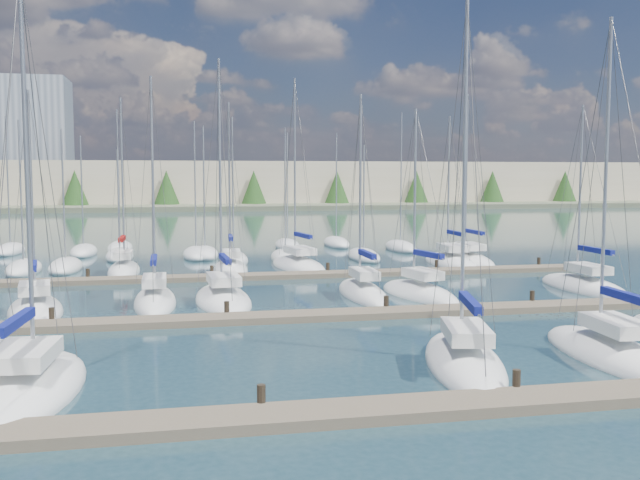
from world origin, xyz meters
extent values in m
plane|color=#243F49|center=(0.00, 60.00, 0.00)|extent=(400.00, 400.00, 0.00)
cube|color=#6B5E4C|center=(0.00, 2.00, 0.15)|extent=(44.00, 1.80, 0.35)
cylinder|color=#2D261C|center=(-4.00, 2.90, 0.30)|extent=(0.26, 0.26, 1.10)
cylinder|color=#2D261C|center=(4.00, 2.90, 0.30)|extent=(0.26, 0.26, 1.10)
cube|color=#6B5E4C|center=(0.00, 16.00, 0.15)|extent=(44.00, 1.80, 0.35)
cylinder|color=#2D261C|center=(-12.00, 16.90, 0.30)|extent=(0.26, 0.26, 1.10)
cylinder|color=#2D261C|center=(-4.00, 16.90, 0.30)|extent=(0.26, 0.26, 1.10)
cylinder|color=#2D261C|center=(4.00, 16.90, 0.30)|extent=(0.26, 0.26, 1.10)
cylinder|color=#2D261C|center=(12.00, 16.90, 0.30)|extent=(0.26, 0.26, 1.10)
cube|color=#6B5E4C|center=(0.00, 30.00, 0.15)|extent=(44.00, 1.80, 0.35)
cylinder|color=#2D261C|center=(-12.00, 30.90, 0.30)|extent=(0.26, 0.26, 1.10)
cylinder|color=#2D261C|center=(-4.00, 30.90, 0.30)|extent=(0.26, 0.26, 1.10)
cylinder|color=#2D261C|center=(4.00, 30.90, 0.30)|extent=(0.26, 0.26, 1.10)
cylinder|color=#2D261C|center=(12.00, 30.90, 0.30)|extent=(0.26, 0.26, 1.10)
cylinder|color=#2D261C|center=(20.00, 30.90, 0.30)|extent=(0.26, 0.26, 1.10)
ellipsoid|color=white|center=(-9.98, 34.65, 0.05)|extent=(2.28, 7.18, 1.60)
cube|color=black|center=(-9.98, 34.65, 0.05)|extent=(1.18, 3.45, 0.12)
cube|color=silver|center=(-9.99, 34.29, 1.35)|extent=(1.23, 2.52, 0.50)
cylinder|color=#9EA0A5|center=(-9.97, 35.22, 6.72)|extent=(0.14, 0.14, 11.24)
cylinder|color=#9EA0A5|center=(-10.00, 33.72, 2.40)|extent=(0.15, 3.00, 0.10)
cube|color=maroon|center=(-10.00, 33.72, 2.52)|extent=(0.35, 2.77, 0.30)
ellipsoid|color=white|center=(-13.29, 20.09, 0.05)|extent=(3.73, 7.24, 1.60)
cube|color=black|center=(-13.29, 20.09, 0.05)|extent=(1.90, 3.49, 0.12)
cube|color=silver|center=(-13.23, 19.75, 1.35)|extent=(1.83, 2.62, 0.50)
cylinder|color=#9EA0A5|center=(-13.38, 20.63, 6.10)|extent=(0.14, 0.14, 10.01)
cylinder|color=#9EA0A5|center=(-13.14, 19.20, 2.40)|extent=(0.58, 2.88, 0.10)
cube|color=navy|center=(-13.14, 19.20, 2.52)|extent=(0.73, 2.68, 0.30)
ellipsoid|color=white|center=(17.78, 21.41, 0.05)|extent=(2.80, 8.51, 1.60)
cube|color=silver|center=(17.79, 20.99, 1.35)|extent=(1.50, 2.99, 0.50)
cylinder|color=#9EA0A5|center=(17.77, 22.09, 6.10)|extent=(0.14, 0.14, 10.00)
cylinder|color=#9EA0A5|center=(17.81, 20.31, 2.40)|extent=(0.18, 3.55, 0.10)
cube|color=navy|center=(17.81, 20.31, 2.52)|extent=(0.37, 3.27, 0.30)
ellipsoid|color=white|center=(14.62, 34.83, 0.05)|extent=(3.30, 8.55, 1.60)
cube|color=silver|center=(14.61, 34.41, 1.35)|extent=(1.75, 3.02, 0.50)
cylinder|color=#9EA0A5|center=(14.65, 35.51, 6.29)|extent=(0.14, 0.14, 10.39)
cylinder|color=#9EA0A5|center=(14.58, 33.74, 2.40)|extent=(0.23, 3.55, 0.10)
cube|color=navy|center=(14.58, 33.74, 2.52)|extent=(0.42, 3.27, 0.30)
ellipsoid|color=white|center=(-7.49, 21.56, 0.05)|extent=(2.26, 7.81, 1.60)
cube|color=silver|center=(-7.49, 21.17, 1.35)|extent=(1.23, 2.74, 0.50)
cylinder|color=#9EA0A5|center=(-7.50, 22.18, 6.63)|extent=(0.14, 0.14, 11.05)
cylinder|color=#9EA0A5|center=(-7.49, 20.54, 2.40)|extent=(0.12, 3.28, 0.10)
cube|color=navy|center=(-7.49, 20.54, 2.52)|extent=(0.32, 3.02, 0.30)
ellipsoid|color=white|center=(4.10, 21.92, 0.05)|extent=(2.26, 7.96, 1.60)
cube|color=silver|center=(4.09, 21.52, 1.35)|extent=(1.22, 2.79, 0.50)
cylinder|color=#9EA0A5|center=(4.11, 22.56, 6.30)|extent=(0.14, 0.14, 10.39)
cylinder|color=#9EA0A5|center=(4.09, 20.89, 2.40)|extent=(0.14, 3.33, 0.10)
cube|color=navy|center=(4.09, 20.89, 2.52)|extent=(0.34, 3.07, 0.30)
ellipsoid|color=white|center=(-2.52, 33.92, 0.05)|extent=(2.81, 6.86, 1.60)
cube|color=maroon|center=(-2.52, 33.92, 0.05)|extent=(1.45, 3.30, 0.12)
cube|color=silver|center=(-2.53, 33.59, 1.35)|extent=(1.47, 2.43, 0.50)
cylinder|color=#9EA0A5|center=(-2.49, 34.46, 6.60)|extent=(0.14, 0.14, 11.01)
cylinder|color=#9EA0A5|center=(-2.56, 33.05, 2.40)|extent=(0.25, 2.83, 0.10)
cube|color=navy|center=(-2.56, 33.05, 2.52)|extent=(0.44, 2.62, 0.30)
ellipsoid|color=white|center=(9.66, 6.57, 0.05)|extent=(3.24, 8.66, 1.60)
cube|color=silver|center=(9.64, 6.14, 1.35)|extent=(1.68, 3.06, 0.50)
cylinder|color=#9EA0A5|center=(9.70, 7.25, 6.93)|extent=(0.14, 0.14, 11.67)
cylinder|color=#9EA0A5|center=(9.60, 5.46, 2.40)|extent=(0.31, 3.58, 0.10)
cube|color=navy|center=(9.60, 5.46, 2.52)|extent=(0.49, 3.30, 0.30)
ellipsoid|color=white|center=(16.43, 35.56, 0.05)|extent=(2.60, 8.63, 1.60)
cube|color=black|center=(16.43, 35.56, 0.05)|extent=(1.35, 4.14, 0.12)
cube|color=silver|center=(16.42, 35.13, 1.35)|extent=(1.41, 3.03, 0.50)
cylinder|color=#9EA0A5|center=(16.44, 36.25, 7.20)|extent=(0.14, 0.14, 12.20)
cylinder|color=#9EA0A5|center=(16.42, 34.44, 2.40)|extent=(0.14, 3.62, 0.10)
cube|color=navy|center=(16.42, 34.44, 2.52)|extent=(0.33, 3.33, 0.30)
ellipsoid|color=white|center=(-11.01, 6.31, 0.05)|extent=(3.76, 8.67, 1.60)
cube|color=silver|center=(-11.04, 5.89, 1.35)|extent=(1.95, 3.08, 0.50)
cylinder|color=#9EA0A5|center=(-10.96, 6.99, 7.19)|extent=(0.14, 0.14, 12.19)
cylinder|color=#9EA0A5|center=(-11.09, 5.22, 2.40)|extent=(0.35, 3.55, 0.10)
cube|color=navy|center=(-11.09, 5.22, 2.52)|extent=(0.53, 3.29, 0.30)
ellipsoid|color=white|center=(-3.88, 21.39, 0.05)|extent=(3.31, 8.43, 1.60)
cube|color=maroon|center=(-3.88, 21.39, 0.05)|extent=(1.71, 4.05, 0.12)
cube|color=silver|center=(-3.86, 20.98, 1.35)|extent=(1.74, 2.98, 0.50)
cylinder|color=#9EA0A5|center=(-3.92, 22.06, 7.13)|extent=(0.14, 0.14, 12.06)
cylinder|color=#9EA0A5|center=(-3.83, 20.32, 2.40)|extent=(0.28, 3.49, 0.10)
cube|color=navy|center=(-3.83, 20.32, 2.52)|extent=(0.46, 3.22, 0.30)
ellipsoid|color=white|center=(2.62, 35.10, 0.05)|extent=(4.26, 9.20, 1.60)
cube|color=black|center=(2.62, 35.10, 0.05)|extent=(2.16, 4.43, 0.12)
cube|color=silver|center=(2.69, 34.66, 1.35)|extent=(2.07, 3.31, 0.50)
cylinder|color=#9EA0A5|center=(2.51, 35.80, 7.60)|extent=(0.14, 0.14, 13.00)
cylinder|color=#9EA0A5|center=(2.79, 33.96, 2.40)|extent=(0.66, 3.69, 0.10)
cube|color=navy|center=(2.79, 33.96, 2.52)|extent=(0.81, 3.43, 0.30)
ellipsoid|color=white|center=(7.22, 21.10, 0.05)|extent=(3.84, 7.70, 1.60)
cube|color=black|center=(7.22, 21.10, 0.05)|extent=(1.94, 3.72, 0.12)
cube|color=silver|center=(7.29, 20.74, 1.35)|extent=(1.81, 2.79, 0.50)
cylinder|color=#9EA0A5|center=(7.10, 21.68, 5.88)|extent=(0.14, 0.14, 9.56)
cylinder|color=#9EA0A5|center=(7.41, 20.16, 2.40)|extent=(0.72, 3.05, 0.10)
cube|color=navy|center=(7.41, 20.16, 2.52)|extent=(0.86, 2.85, 0.30)
ellipsoid|color=white|center=(3.82, 6.58, 0.05)|extent=(4.59, 8.87, 1.60)
cube|color=maroon|center=(3.82, 6.58, 0.05)|extent=(2.31, 4.28, 0.12)
cube|color=silver|center=(3.72, 6.17, 1.35)|extent=(2.12, 3.23, 0.50)
cylinder|color=#9EA0A5|center=(3.98, 7.24, 7.10)|extent=(0.14, 0.14, 12.00)
cylinder|color=#9EA0A5|center=(3.55, 5.51, 2.40)|extent=(0.95, 3.49, 0.10)
cube|color=navy|center=(3.55, 5.51, 2.52)|extent=(1.07, 3.26, 0.30)
cylinder|color=#9EA0A5|center=(-20.75, 49.89, 6.50)|extent=(0.12, 0.12, 11.20)
ellipsoid|color=white|center=(-20.75, 49.89, 0.25)|extent=(2.20, 6.40, 1.40)
cylinder|color=#9EA0A5|center=(-3.94, 43.45, 5.97)|extent=(0.12, 0.12, 10.14)
ellipsoid|color=white|center=(-3.94, 43.45, 0.25)|extent=(2.20, 6.40, 1.40)
cylinder|color=#9EA0A5|center=(-4.68, 43.24, 6.14)|extent=(0.12, 0.12, 10.49)
ellipsoid|color=white|center=(-4.68, 43.24, 0.25)|extent=(2.20, 6.40, 1.40)
cylinder|color=#9EA0A5|center=(9.07, 50.53, 5.93)|extent=(0.12, 0.12, 10.06)
ellipsoid|color=white|center=(9.07, 50.53, 0.25)|extent=(2.20, 6.40, 1.40)
cylinder|color=#9EA0A5|center=(-14.23, 47.33, 5.60)|extent=(0.12, 0.12, 9.39)
ellipsoid|color=white|center=(-14.23, 47.33, 0.25)|extent=(2.20, 6.40, 1.40)
cylinder|color=#9EA0A5|center=(-16.97, 36.19, 5.83)|extent=(0.12, 0.12, 9.85)
ellipsoid|color=white|center=(-16.97, 36.19, 0.25)|extent=(2.20, 6.40, 1.40)
cylinder|color=#9EA0A5|center=(-14.23, 36.83, 5.55)|extent=(0.12, 0.12, 9.30)
ellipsoid|color=white|center=(-14.23, 36.83, 0.25)|extent=(2.20, 6.40, 1.40)
cylinder|color=#9EA0A5|center=(13.97, 45.41, 6.74)|extent=(0.12, 0.12, 11.68)
ellipsoid|color=white|center=(13.97, 45.41, 0.25)|extent=(2.20, 6.40, 1.40)
cylinder|color=#9EA0A5|center=(2.31, 39.32, 5.78)|extent=(0.12, 0.12, 9.76)
ellipsoid|color=white|center=(2.31, 39.32, 0.25)|extent=(2.20, 6.40, 1.40)
cylinder|color=#9EA0A5|center=(-11.34, 49.91, 6.87)|extent=(0.12, 0.12, 11.95)
ellipsoid|color=white|center=(-11.34, 49.91, 0.25)|extent=(2.20, 6.40, 1.40)
cylinder|color=#9EA0A5|center=(8.76, 39.06, 5.13)|extent=(0.12, 0.12, 8.46)
ellipsoid|color=white|center=(8.76, 39.06, 0.25)|extent=(2.20, 6.40, 1.40)
cylinder|color=#9EA0A5|center=(-10.91, 43.47, 4.96)|extent=(0.12, 0.12, 8.12)
ellipsoid|color=white|center=(-10.91, 43.47, 0.25)|extent=(2.20, 6.40, 1.40)
cylinder|color=#9EA0A5|center=(4.00, 49.08, 5.90)|extent=(0.12, 0.12, 10.00)
ellipsoid|color=white|center=(4.00, 49.08, 0.25)|extent=(2.20, 6.40, 1.40)
cylinder|color=#9EA0A5|center=(-1.89, 38.97, 6.17)|extent=(0.12, 0.12, 10.54)
ellipsoid|color=white|center=(-1.89, 38.97, 0.25)|extent=(2.20, 6.40, 1.40)
cube|color=#666B51|center=(0.00, 150.00, 0.50)|extent=(400.00, 60.00, 1.00)
cube|color=beige|center=(10.00, 140.00, 5.00)|extent=(200.00, 12.00, 10.00)
cube|color=slate|center=(-40.00, 165.00, 15.00)|extent=(18.00, 15.00, 30.00)
cone|color=#284C1E|center=(-26.00, 133.00, 4.00)|extent=(6.00, 6.00, 8.00)
cone|color=#284C1E|center=(-8.00, 133.00, 4.00)|extent=(6.00, 6.00, 8.00)
cone|color=#284C1E|center=(10.00, 133.00, 4.00)|extent=(6.00, 6.00, 8.00)
cone|color=#284C1E|center=(28.00, 133.00, 4.00)|extent=(6.00, 6.00, 8.00)
cone|color=#284C1E|center=(46.00, 133.00, 4.00)|extent=(6.00, 6.00, 8.00)
cone|color=#284C1E|center=(64.00, 133.00, 4.00)|extent=(6.00, 6.00, 8.00)
cone|color=#284C1E|center=(82.00, 133.00, 4.00)|extent=(6.00, 6.00, 8.00)
camera|label=1|loc=(-6.35, -17.17, 6.88)|focal=40.00mm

